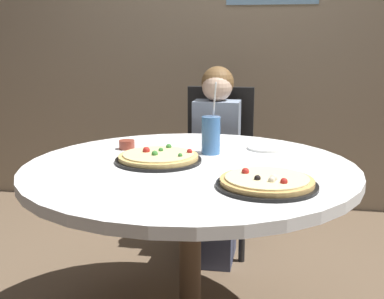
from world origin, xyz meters
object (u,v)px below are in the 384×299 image
(diner_child, at_px, (214,174))
(dining_table, at_px, (190,187))
(soda_cup, at_px, (211,135))
(sauce_bowl, at_px, (127,145))
(chair_wooden, at_px, (219,158))
(pizza_veggie, at_px, (158,158))
(plate_small, at_px, (267,148))
(pizza_cheese, at_px, (267,182))

(diner_child, bearing_deg, dining_table, -89.90)
(soda_cup, bearing_deg, sauce_bowl, 175.93)
(dining_table, distance_m, soda_cup, 0.27)
(chair_wooden, xyz_separation_m, sauce_bowl, (-0.33, -0.79, 0.24))
(sauce_bowl, bearing_deg, pizza_veggie, -46.34)
(pizza_veggie, distance_m, plate_small, 0.52)
(diner_child, xyz_separation_m, pizza_cheese, (0.30, -1.08, 0.28))
(plate_small, bearing_deg, soda_cup, -151.07)
(soda_cup, height_order, plate_small, soda_cup)
(diner_child, height_order, plate_small, diner_child)
(soda_cup, distance_m, sauce_bowl, 0.39)
(dining_table, height_order, chair_wooden, chair_wooden)
(chair_wooden, relative_size, soda_cup, 3.09)
(sauce_bowl, bearing_deg, chair_wooden, 67.50)
(dining_table, xyz_separation_m, sauce_bowl, (-0.32, 0.23, 0.11))
(diner_child, relative_size, sauce_bowl, 15.46)
(dining_table, height_order, soda_cup, soda_cup)
(dining_table, bearing_deg, soda_cup, 74.51)
(diner_child, relative_size, plate_small, 6.01)
(dining_table, distance_m, diner_child, 0.85)
(pizza_veggie, relative_size, plate_small, 1.92)
(dining_table, distance_m, pizza_cheese, 0.40)
(pizza_cheese, relative_size, soda_cup, 1.11)
(pizza_veggie, bearing_deg, dining_table, -12.12)
(plate_small, bearing_deg, chair_wooden, 113.13)
(sauce_bowl, bearing_deg, dining_table, -35.29)
(pizza_cheese, height_order, sauce_bowl, pizza_cheese)
(dining_table, bearing_deg, diner_child, 90.10)
(chair_wooden, xyz_separation_m, diner_child, (-0.00, -0.18, -0.05))
(pizza_veggie, relative_size, sauce_bowl, 4.95)
(chair_wooden, xyz_separation_m, soda_cup, (0.05, -0.81, 0.30))
(chair_wooden, height_order, plate_small, chair_wooden)
(pizza_cheese, distance_m, soda_cup, 0.52)
(dining_table, distance_m, chair_wooden, 1.03)
(diner_child, relative_size, pizza_cheese, 3.19)
(sauce_bowl, distance_m, plate_small, 0.63)
(plate_small, bearing_deg, diner_child, 120.52)
(diner_child, distance_m, plate_small, 0.64)
(chair_wooden, height_order, diner_child, diner_child)
(diner_child, height_order, pizza_cheese, diner_child)
(chair_wooden, bearing_deg, sauce_bowl, -112.50)
(pizza_veggie, xyz_separation_m, pizza_cheese, (0.43, -0.28, -0.00))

